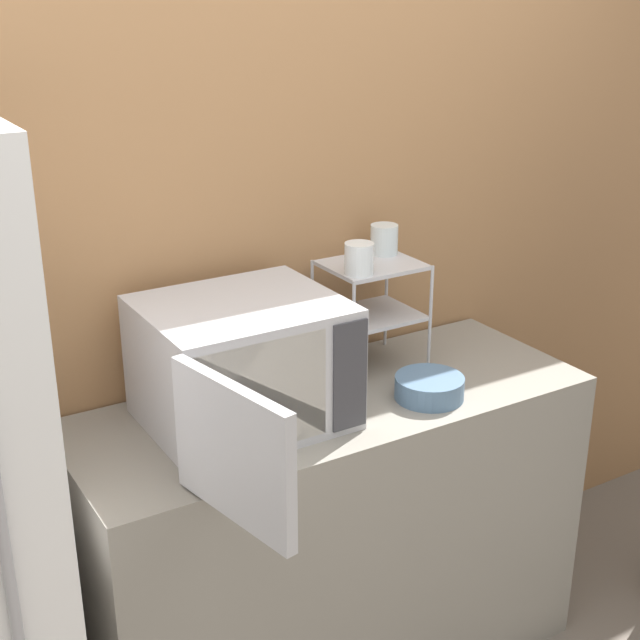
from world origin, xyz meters
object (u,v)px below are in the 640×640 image
Objects in this scene: microwave at (242,366)px; glass_front_left at (359,259)px; bowl at (429,388)px; dish_rack at (371,292)px; glass_back_right at (384,239)px.

microwave is 9.11× the size of glass_front_left.
dish_rack is at bearing 93.29° from bowl.
dish_rack is 3.64× the size of glass_back_right.
dish_rack is 1.67× the size of bowl.
glass_front_left is 1.00× the size of glass_back_right.
glass_back_right is 0.46× the size of bowl.
dish_rack is at bearing 15.94° from microwave.
microwave is 9.11× the size of glass_back_right.
bowl is (0.02, -0.27, -0.21)m from dish_rack.
glass_front_left is at bearing -144.35° from glass_back_right.
microwave is 2.50× the size of dish_rack.
glass_front_left and glass_back_right have the same top height.
microwave reaches higher than dish_rack.
dish_rack is 0.18m from glass_front_left.
dish_rack reaches higher than bowl.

